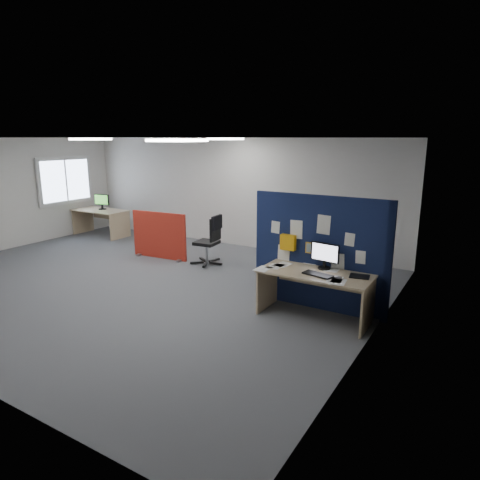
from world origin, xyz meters
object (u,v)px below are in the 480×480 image
at_px(red_divider, 159,236).
at_px(monitor_second, 102,201).
at_px(main_desk, 316,283).
at_px(office_chair, 211,237).
at_px(navy_divider, 318,253).
at_px(second_desk, 102,216).
at_px(monitor_main, 325,255).

height_order(red_divider, monitor_second, monitor_second).
height_order(main_desk, office_chair, office_chair).
height_order(main_desk, red_divider, red_divider).
distance_m(navy_divider, second_desk, 7.40).
bearing_deg(office_chair, navy_divider, -27.00).
relative_size(navy_divider, red_divider, 1.57).
bearing_deg(red_divider, main_desk, -22.04).
bearing_deg(main_desk, navy_divider, 107.63).
relative_size(monitor_main, second_desk, 0.30).
height_order(second_desk, monitor_second, monitor_second).
bearing_deg(red_divider, monitor_second, 156.18).
distance_m(monitor_main, office_chair, 3.29).
relative_size(second_desk, monitor_second, 3.36).
bearing_deg(main_desk, office_chair, 153.57).
xyz_separation_m(red_divider, monitor_second, (-2.98, 1.01, 0.44)).
xyz_separation_m(monitor_second, office_chair, (4.30, -0.83, -0.35)).
bearing_deg(monitor_main, office_chair, 165.23).
bearing_deg(monitor_second, red_divider, -28.51).
xyz_separation_m(navy_divider, monitor_main, (0.16, -0.15, 0.04)).
bearing_deg(second_desk, red_divider, -17.73).
bearing_deg(monitor_second, office_chair, -20.80).
height_order(red_divider, second_desk, red_divider).
xyz_separation_m(red_divider, second_desk, (-2.98, 0.95, 0.03)).
bearing_deg(monitor_main, red_divider, 173.87).
bearing_deg(navy_divider, office_chair, 158.60).
bearing_deg(navy_divider, main_desk, -72.37).
height_order(monitor_second, office_chair, monitor_second).
bearing_deg(navy_divider, monitor_main, -42.95).
xyz_separation_m(main_desk, red_divider, (-4.28, 1.30, -0.04)).
bearing_deg(main_desk, red_divider, 163.11).
height_order(monitor_main, monitor_second, monitor_second).
bearing_deg(office_chair, main_desk, -32.02).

